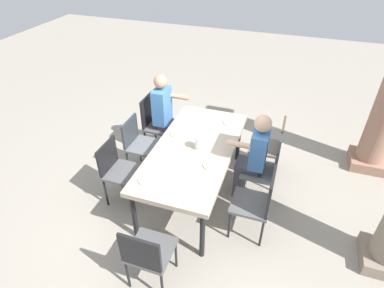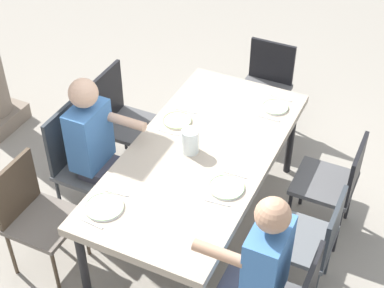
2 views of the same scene
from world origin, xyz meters
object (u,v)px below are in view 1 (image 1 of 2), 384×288
Objects in this scene: diner_man_white at (253,155)px; plate_3 at (147,180)px; chair_mid_north at (266,167)px; chair_head_east at (147,253)px; water_pitcher at (200,143)px; plate_2 at (212,165)px; plate_1 at (178,133)px; dining_table at (194,152)px; chair_east_north at (258,200)px; chair_west_north at (271,144)px; chair_mid_south at (139,142)px; diner_woman_green at (166,114)px; chair_east_south at (118,168)px; plate_0 at (232,122)px; chair_west_south at (155,121)px.

plate_3 is (0.95, -1.03, 0.09)m from diner_man_white.
chair_mid_north is 1.88m from chair_head_east.
plate_2 is at bearing 41.37° from water_pitcher.
plate_1 is 1.18× the size of plate_3.
chair_east_north is at bearing 65.70° from dining_table.
chair_head_east is at bearing 10.36° from plate_1.
plate_2 is at bearing 165.16° from chair_head_east.
diner_man_white is at bearing -17.32° from chair_west_north.
diner_man_white is (-1.64, 0.73, 0.18)m from chair_head_east.
chair_mid_south is 0.66× the size of diner_woman_green.
chair_east_south is (0.62, -1.83, -0.02)m from chair_mid_north.
chair_mid_south is 0.68× the size of diner_man_white.
dining_table is at bearing -77.66° from chair_mid_north.
chair_east_south is (0.00, -1.83, -0.01)m from chair_east_north.
chair_east_north reaches higher than plate_0.
chair_mid_north is at bearing 108.60° from chair_east_south.
chair_head_east is 4.73× the size of water_pitcher.
chair_east_north is at bearing 0.16° from chair_west_north.
chair_west_north is 1.24m from plate_2.
dining_table is 11.20× the size of water_pitcher.
dining_table is 1.02m from chair_east_north.
plate_1 is 1.10× the size of plate_2.
chair_west_south is 1.20m from chair_east_south.
dining_table is 0.42m from plate_2.
chair_west_north reaches higher than plate_0.
plate_0 is at bearing 171.59° from chair_head_east.
diner_woman_green is at bearing -142.84° from plate_1.
chair_head_east is 2.35m from diner_woman_green.
diner_man_white reaches higher than plate_2.
chair_mid_south is at bearing 179.92° from chair_east_south.
diner_man_white is at bearing 89.90° from chair_mid_south.
diner_woman_green is at bearing -162.20° from chair_head_east.
plate_2 is at bearing 49.53° from chair_west_south.
dining_table is 0.76m from diner_man_white.
water_pitcher is (0.19, -0.66, 0.16)m from diner_man_white.
chair_west_north is 3.70× the size of plate_1.
plate_2 is at bearing 69.15° from chair_mid_south.
diner_man_white reaches higher than chair_head_east.
plate_1 is at bearing -129.11° from dining_table.
chair_west_north is at bearing 113.57° from plate_1.
diner_woman_green reaches higher than chair_mid_north.
chair_east_north is (1.20, 1.84, -0.00)m from chair_west_south.
chair_head_east is at bearing 0.00° from dining_table.
chair_mid_south is at bearing -65.88° from plate_0.
chair_mid_south is at bearing 0.98° from chair_west_south.
plate_1 is 0.81m from plate_2.
chair_mid_south is at bearing -72.20° from chair_west_north.
diner_man_white is at bearing 105.16° from dining_table.
plate_2 is (0.26, 0.31, 0.07)m from dining_table.
plate_3 is (1.50, -0.63, 0.00)m from plate_0.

